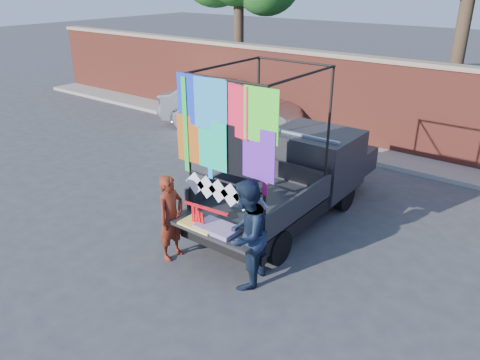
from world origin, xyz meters
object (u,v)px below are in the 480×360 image
Objects in this scene: woman at (171,218)px; pickup_truck at (301,174)px; sedan at (231,107)px; man at (246,235)px.

pickup_truck is at bearing -18.75° from woman.
man reaches higher than sedan.
pickup_truck is 2.92m from man.
man is at bearing -76.66° from pickup_truck.
pickup_truck is at bearing -138.59° from sedan.
man is (5.36, -6.38, 0.14)m from sedan.
sedan is 8.33m from man.
sedan is 3.00× the size of woman.
pickup_truck is 3.29× the size of woman.
woman is (-0.85, -2.98, -0.04)m from pickup_truck.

